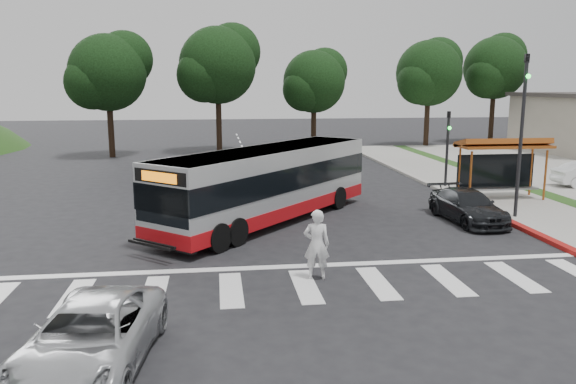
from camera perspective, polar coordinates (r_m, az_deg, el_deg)
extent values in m
plane|color=black|center=(20.02, -0.48, -4.60)|extent=(140.00, 140.00, 0.00)
cube|color=gray|center=(30.70, 18.44, 0.40)|extent=(4.00, 40.00, 0.12)
cube|color=#9E9991|center=(29.89, 14.98, 0.34)|extent=(0.30, 40.00, 0.15)
cube|color=maroon|center=(21.21, 25.23, -4.56)|extent=(0.32, 6.00, 0.15)
cube|color=silver|center=(15.30, 1.80, -9.54)|extent=(18.00, 2.60, 0.01)
cylinder|color=#A04E1A|center=(26.45, 18.05, 1.47)|extent=(0.10, 0.10, 2.30)
cylinder|color=#A04E1A|center=(28.18, 24.68, 1.56)|extent=(0.10, 0.10, 2.30)
cylinder|color=#A04E1A|center=(27.52, 16.99, 1.88)|extent=(0.10, 0.10, 2.30)
cylinder|color=#A04E1A|center=(29.19, 23.44, 1.95)|extent=(0.10, 0.10, 2.30)
cube|color=#A04E1A|center=(27.63, 21.06, 4.39)|extent=(4.20, 1.60, 0.12)
cube|color=#A04E1A|center=(27.65, 21.03, 4.71)|extent=(4.20, 1.32, 0.51)
cube|color=black|center=(28.30, 20.32, 2.02)|extent=(3.80, 0.06, 1.60)
cube|color=gray|center=(27.90, 20.78, 0.30)|extent=(3.60, 0.40, 0.08)
cylinder|color=black|center=(23.94, 22.59, 5.03)|extent=(0.14, 0.14, 6.50)
imported|color=black|center=(23.86, 23.07, 11.60)|extent=(0.16, 0.20, 1.00)
sphere|color=#19E533|center=(23.69, 23.23, 10.75)|extent=(0.18, 0.18, 0.18)
cylinder|color=black|center=(30.30, 15.86, 4.12)|extent=(0.14, 0.14, 4.00)
imported|color=black|center=(30.17, 16.01, 6.95)|extent=(0.16, 0.20, 1.00)
sphere|color=#19E533|center=(30.03, 16.11, 6.26)|extent=(0.18, 0.18, 0.18)
cylinder|color=black|center=(50.68, 13.92, 7.11)|extent=(0.44, 0.44, 4.40)
sphere|color=black|center=(50.60, 14.12, 11.63)|extent=(5.60, 5.60, 5.60)
sphere|color=black|center=(51.82, 15.01, 12.67)|extent=(4.20, 4.20, 4.20)
sphere|color=black|center=(49.59, 13.31, 10.87)|extent=(3.92, 3.92, 3.92)
cylinder|color=black|center=(55.37, 19.99, 7.19)|extent=(0.44, 0.44, 4.84)
sphere|color=black|center=(55.31, 20.29, 11.74)|extent=(5.60, 5.60, 5.60)
sphere|color=black|center=(56.61, 20.99, 12.77)|extent=(4.20, 4.20, 4.20)
sphere|color=black|center=(54.23, 19.64, 10.99)|extent=(3.92, 3.92, 3.92)
cylinder|color=black|center=(45.25, -7.03, 7.08)|extent=(0.44, 0.44, 4.84)
sphere|color=black|center=(45.18, -7.17, 12.65)|extent=(6.00, 6.00, 6.00)
sphere|color=black|center=(46.15, -5.67, 14.01)|extent=(4.50, 4.50, 4.50)
sphere|color=black|center=(44.42, -8.52, 11.66)|extent=(4.20, 4.20, 4.20)
cylinder|color=black|center=(48.00, 2.62, 6.83)|extent=(0.44, 0.44, 3.96)
sphere|color=black|center=(47.88, 2.66, 11.14)|extent=(5.20, 5.20, 5.20)
sphere|color=black|center=(48.85, 3.73, 12.17)|extent=(3.90, 3.90, 3.90)
sphere|color=black|center=(47.09, 1.68, 10.38)|extent=(3.64, 3.64, 3.64)
cylinder|color=black|center=(43.95, -17.55, 6.26)|extent=(0.44, 0.44, 4.40)
sphere|color=black|center=(43.84, -17.86, 11.47)|extent=(5.60, 5.60, 5.60)
sphere|color=black|center=(44.52, -16.28, 12.83)|extent=(4.20, 4.20, 4.20)
sphere|color=black|center=(43.33, -19.26, 10.48)|extent=(3.92, 3.92, 3.92)
imported|color=white|center=(15.60, 2.93, -5.34)|extent=(0.78, 0.57, 1.98)
imported|color=black|center=(23.24, 17.77, -1.37)|extent=(2.05, 4.42, 1.25)
imported|color=#B4B6BA|center=(11.55, -19.47, -13.78)|extent=(2.68, 4.83, 1.28)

